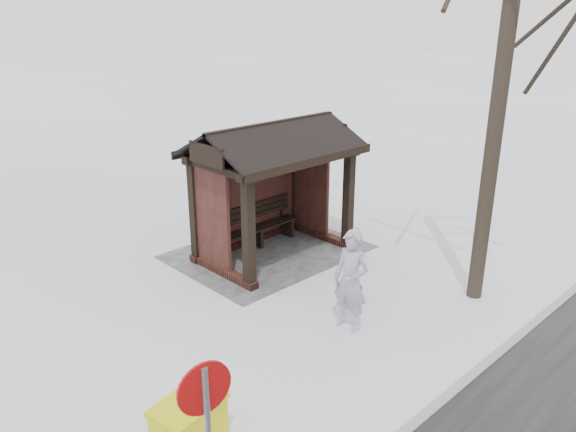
# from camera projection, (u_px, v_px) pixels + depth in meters

# --- Properties ---
(ground) EXTENTS (120.00, 120.00, 0.00)m
(ground) POSITION_uv_depth(u_px,v_px,m) (274.00, 254.00, 12.96)
(ground) COLOR white
(ground) RESTS_ON ground
(kerb) EXTENTS (120.00, 0.15, 0.06)m
(kerb) POSITION_uv_depth(u_px,v_px,m) (500.00, 352.00, 9.24)
(kerb) COLOR gray
(kerb) RESTS_ON ground
(trampled_patch) EXTENTS (4.20, 3.20, 0.02)m
(trampled_patch) POSITION_uv_depth(u_px,v_px,m) (269.00, 252.00, 13.09)
(trampled_patch) COLOR gray
(trampled_patch) RESTS_ON ground
(bus_shelter) EXTENTS (3.60, 2.40, 3.09)m
(bus_shelter) POSITION_uv_depth(u_px,v_px,m) (269.00, 162.00, 12.32)
(bus_shelter) COLOR #361613
(bus_shelter) RESTS_ON ground
(pedestrian) EXTENTS (0.51, 0.71, 1.84)m
(pedestrian) POSITION_uv_depth(u_px,v_px,m) (351.00, 281.00, 9.67)
(pedestrian) COLOR #9F96B0
(pedestrian) RESTS_ON ground
(dog) EXTENTS (0.66, 0.50, 0.51)m
(dog) POSITION_uv_depth(u_px,v_px,m) (353.00, 293.00, 10.67)
(dog) COLOR black
(dog) RESTS_ON ground
(grit_bin) EXTENTS (1.00, 0.77, 0.69)m
(grit_bin) POSITION_uv_depth(u_px,v_px,m) (189.00, 424.00, 7.14)
(grit_bin) COLOR #CDC90C
(grit_bin) RESTS_ON ground
(road_sign) EXTENTS (0.57, 0.12, 2.24)m
(road_sign) POSITION_uv_depth(u_px,v_px,m) (206.00, 417.00, 5.40)
(road_sign) COLOR gray
(road_sign) RESTS_ON ground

